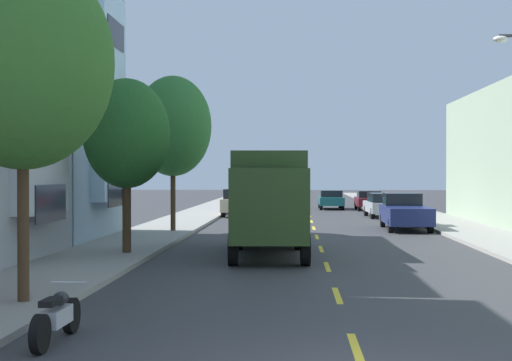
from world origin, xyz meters
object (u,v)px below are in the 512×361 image
object	(u,v)px
street_tree_second	(127,134)
parked_motorcycle	(57,317)
delivery_box_truck	(269,196)
parked_sedan_burgundy	(369,200)
moving_teal_sedan	(331,199)
parked_pickup_navy	(405,212)
parked_hatchback_red	(253,197)
parked_pickup_champagne	(240,203)
street_tree_third	(173,126)
parked_wagon_silver	(382,204)
street_tree_nearest	(23,62)

from	to	relation	value
street_tree_second	parked_motorcycle	size ratio (longest dim) A/B	2.76
delivery_box_truck	parked_sedan_burgundy	bearing A→B (deg)	77.99
parked_motorcycle	moving_teal_sedan	bearing A→B (deg)	81.57
parked_pickup_navy	parked_hatchback_red	world-z (taller)	parked_pickup_navy
parked_hatchback_red	parked_pickup_champagne	bearing A→B (deg)	-90.38
street_tree_third	delivery_box_truck	distance (m)	9.67
parked_pickup_champagne	parked_motorcycle	bearing A→B (deg)	-90.57
delivery_box_truck	parked_pickup_navy	world-z (taller)	delivery_box_truck
parked_pickup_champagne	parked_hatchback_red	world-z (taller)	parked_pickup_champagne
parked_pickup_champagne	parked_pickup_navy	xyz separation A→B (m)	(8.76, -10.86, 0.00)
parked_wagon_silver	parked_hatchback_red	xyz separation A→B (m)	(-8.76, 14.38, -0.05)
street_tree_second	parked_sedan_burgundy	xyz separation A→B (m)	(10.88, 30.67, -3.24)
street_tree_second	parked_pickup_navy	distance (m)	16.47
parked_sedan_burgundy	parked_pickup_navy	xyz separation A→B (m)	(-0.12, -18.60, 0.08)
delivery_box_truck	parked_pickup_navy	size ratio (longest dim) A/B	1.46
street_tree_nearest	street_tree_third	bearing A→B (deg)	90.00
street_tree_nearest	street_tree_second	xyz separation A→B (m)	(0.00, 9.11, -0.96)
street_tree_third	moving_teal_sedan	xyz separation A→B (m)	(8.20, 23.04, -4.08)
street_tree_second	parked_sedan_burgundy	world-z (taller)	street_tree_second
street_tree_third	parked_pickup_navy	world-z (taller)	street_tree_third
parked_pickup_navy	street_tree_second	bearing A→B (deg)	-131.70
street_tree_third	parked_hatchback_red	distance (m)	27.45
parked_hatchback_red	street_tree_third	bearing A→B (deg)	-94.41
parked_sedan_burgundy	parked_motorcycle	xyz separation A→B (m)	(-9.23, -42.72, -0.34)
delivery_box_truck	parked_pickup_navy	distance (m)	12.62
parked_wagon_silver	parked_hatchback_red	size ratio (longest dim) A/B	1.18
parked_sedan_burgundy	parked_motorcycle	world-z (taller)	parked_sedan_burgundy
parked_pickup_champagne	parked_motorcycle	distance (m)	34.99
street_tree_nearest	moving_teal_sedan	distance (m)	42.27
delivery_box_truck	parked_pickup_champagne	xyz separation A→B (m)	(-2.59, 21.83, -1.11)
street_tree_nearest	street_tree_third	size ratio (longest dim) A/B	1.01
parked_wagon_silver	moving_teal_sedan	size ratio (longest dim) A/B	1.05
street_tree_third	delivery_box_truck	world-z (taller)	street_tree_third
parked_sedan_burgundy	parked_motorcycle	size ratio (longest dim) A/B	2.20
parked_motorcycle	parked_sedan_burgundy	bearing A→B (deg)	77.81
delivery_box_truck	street_tree_third	bearing A→B (deg)	119.85
parked_sedan_burgundy	parked_pickup_champagne	size ratio (longest dim) A/B	0.85
street_tree_second	parked_wagon_silver	world-z (taller)	street_tree_second
street_tree_nearest	parked_pickup_champagne	xyz separation A→B (m)	(2.00, 32.04, -4.12)
moving_teal_sedan	delivery_box_truck	bearing A→B (deg)	-96.63
parked_pickup_champagne	parked_hatchback_red	xyz separation A→B (m)	(0.09, 13.24, -0.07)
parked_pickup_champagne	parked_motorcycle	world-z (taller)	parked_pickup_champagne
parked_pickup_champagne	parked_motorcycle	xyz separation A→B (m)	(-0.35, -34.99, -0.42)
street_tree_second	moving_teal_sedan	xyz separation A→B (m)	(8.20, 32.15, -3.24)
delivery_box_truck	parked_wagon_silver	xyz separation A→B (m)	(6.25, 20.69, -1.13)
delivery_box_truck	parked_pickup_champagne	size ratio (longest dim) A/B	1.46
parked_wagon_silver	parked_pickup_champagne	world-z (taller)	parked_pickup_champagne
street_tree_third	moving_teal_sedan	bearing A→B (deg)	70.41
delivery_box_truck	parked_wagon_silver	world-z (taller)	delivery_box_truck
parked_pickup_champagne	parked_hatchback_red	size ratio (longest dim) A/B	1.33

